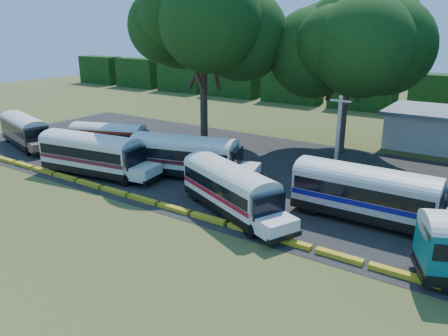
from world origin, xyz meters
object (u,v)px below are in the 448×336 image
Objects in this scene: bus_beige at (25,129)px; bus_cream_west at (93,152)px; tree_west at (203,21)px; bus_white_red at (231,186)px; bus_red at (110,136)px.

bus_cream_west reaches higher than bus_beige.
bus_beige is 0.60× the size of tree_west.
bus_cream_west is 1.09× the size of bus_white_red.
tree_west reaches higher than bus_beige.
tree_west is (-12.75, 14.15, 10.92)m from bus_white_red.
bus_white_red is 21.95m from tree_west.
bus_red is (9.45, 3.40, -0.17)m from bus_beige.
bus_white_red reaches higher than bus_beige.
bus_white_red is at bearing 10.57° from bus_beige.
tree_west is at bearing 75.46° from bus_cream_west.
bus_beige is 13.86m from bus_cream_west.
tree_west reaches higher than bus_red.
bus_cream_west is at bearing 5.94° from bus_beige.
bus_white_red is (14.28, -0.14, -0.14)m from bus_cream_west.
bus_beige is 22.07m from tree_west.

